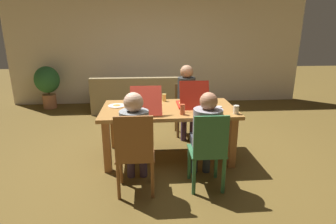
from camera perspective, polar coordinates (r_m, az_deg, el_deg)
The scene contains 19 objects.
ground_plane at distance 4.21m, azimuth 0.11°, elevation -9.14°, with size 20.00×20.00×0.00m, color brown.
back_wall at distance 7.09m, azimuth -2.06°, elevation 13.35°, with size 7.35×0.12×2.82m, color beige.
dining_table at distance 3.97m, azimuth 0.11°, elevation -0.56°, with size 1.91×1.01×0.76m.
chair_0 at distance 3.09m, azimuth -6.91°, elevation -8.23°, with size 0.44×0.40×0.99m.
person_0 at distance 3.17m, azimuth -6.91°, elevation -4.39°, with size 0.33×0.53×1.19m.
chair_1 at distance 4.98m, azimuth 3.65°, elevation 0.80°, with size 0.39×0.39×0.90m.
person_1 at distance 4.79m, azimuth 3.91°, elevation 3.48°, with size 0.31×0.50×1.26m.
chair_2 at distance 3.22m, azimuth 8.36°, elevation -7.95°, with size 0.41×0.42×0.96m.
person_2 at distance 3.28m, azimuth 7.94°, elevation -3.92°, with size 0.34×0.55×1.17m.
pizza_box_0 at distance 3.84m, azimuth -4.56°, elevation 1.25°, with size 0.41×0.64×0.37m.
pizza_box_1 at distance 4.01m, azimuth 4.94°, elevation 1.95°, with size 0.41×0.55×0.41m.
plate_0 at distance 4.08m, azimuth -10.61°, elevation 1.33°, with size 0.25×0.25×0.03m.
plate_1 at distance 3.70m, azimuth 7.27°, elevation -0.20°, with size 0.20×0.20×0.01m.
drinking_glass_0 at distance 3.75m, azimuth 13.98°, elevation 0.47°, with size 0.07×0.07×0.11m, color silver.
drinking_glass_1 at distance 3.65m, azimuth 10.58°, elevation 0.28°, with size 0.07×0.07×0.12m, color silver.
drinking_glass_2 at distance 3.61m, azimuth 3.04°, elevation 0.55°, with size 0.07×0.07×0.14m, color #B64D2E.
drinking_glass_3 at distance 4.29m, azimuth -0.82°, elevation 3.03°, with size 0.06×0.06×0.11m, color #E5C362.
couch at distance 6.48m, azimuth -6.57°, elevation 2.87°, with size 2.00×0.83×0.83m.
potted_plant at distance 7.16m, azimuth -23.81°, elevation 5.62°, with size 0.57×0.57×1.01m.
Camera 1 is at (-0.30, -3.77, 1.85)m, focal length 29.29 mm.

